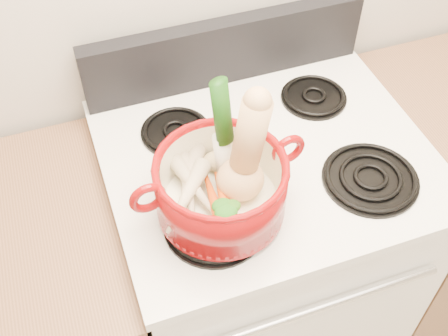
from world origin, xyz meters
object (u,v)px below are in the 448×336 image
object	(u,v)px
squash	(241,152)
dutch_oven	(221,187)
stove_body	(258,261)
leek	(224,134)

from	to	relation	value
squash	dutch_oven	bearing A→B (deg)	-162.76
stove_body	dutch_oven	world-z (taller)	dutch_oven
dutch_oven	leek	distance (m)	0.11
dutch_oven	leek	world-z (taller)	leek
stove_body	squash	world-z (taller)	squash
stove_body	dutch_oven	size ratio (longest dim) A/B	3.32
stove_body	leek	xyz separation A→B (m)	(-0.14, -0.07, 0.67)
leek	stove_body	bearing A→B (deg)	3.24
squash	leek	distance (m)	0.06
dutch_oven	squash	xyz separation A→B (m)	(0.04, 0.00, 0.09)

